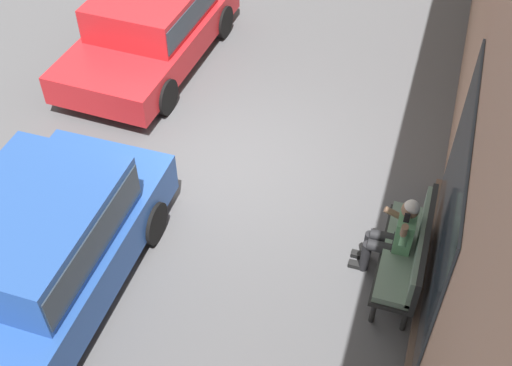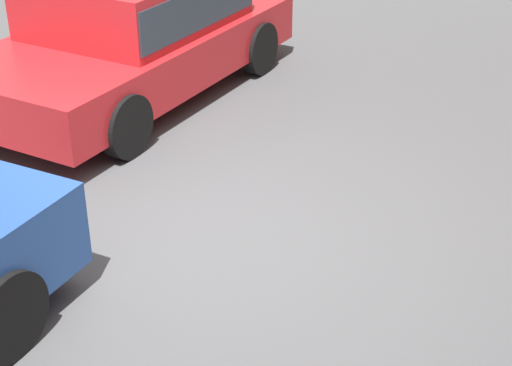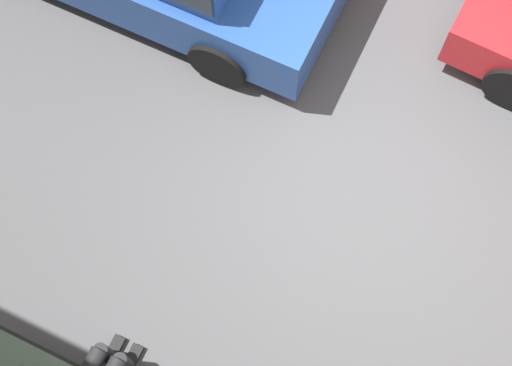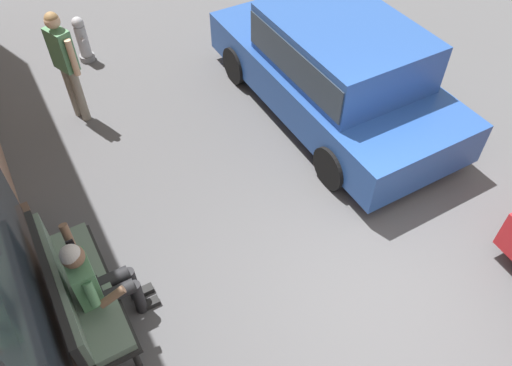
# 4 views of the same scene
# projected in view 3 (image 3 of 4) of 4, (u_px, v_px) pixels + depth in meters

# --- Properties ---
(ground_plane) EXTENTS (60.00, 60.00, 0.00)m
(ground_plane) POSITION_uv_depth(u_px,v_px,m) (361.00, 193.00, 7.38)
(ground_plane) COLOR #4C4C4F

